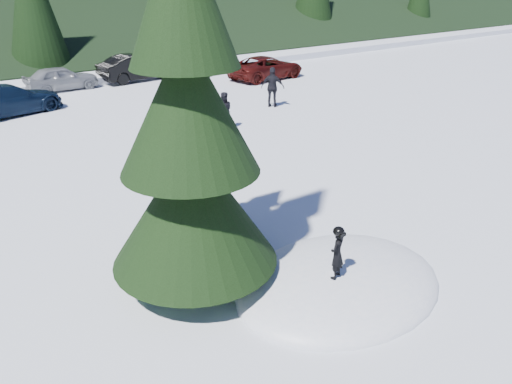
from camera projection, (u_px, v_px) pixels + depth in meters
ground at (339, 285)px, 9.98m from camera, size 200.00×200.00×0.00m
snow_mound at (339, 285)px, 9.98m from camera, size 4.48×3.52×0.96m
spruce_tall at (189, 123)px, 8.73m from camera, size 3.20×3.20×8.60m
spruce_short at (199, 156)px, 10.80m from camera, size 2.20×2.20×5.37m
child_skier at (337, 254)px, 9.20m from camera, size 0.42×0.35×0.98m
adult_0 at (224, 111)px, 19.86m from camera, size 0.90×0.82×1.50m
adult_1 at (273, 87)px, 23.19m from camera, size 1.06×1.10×1.84m
car_3 at (8, 100)px, 21.94m from camera, size 5.01×3.00×1.36m
car_4 at (61, 78)px, 26.67m from camera, size 3.88×1.70×1.30m
car_5 at (138, 67)px, 29.18m from camera, size 4.74×2.03×1.52m
car_6 at (266, 68)px, 29.66m from camera, size 4.97×2.58×1.34m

